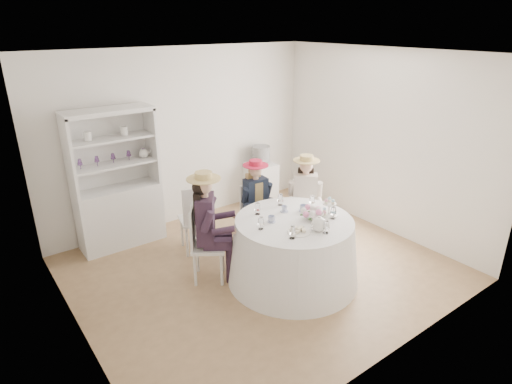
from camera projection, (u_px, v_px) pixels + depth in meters
ground at (261, 268)px, 5.63m from camera, size 4.50×4.50×0.00m
ceiling at (261, 54)px, 4.63m from camera, size 4.50×4.50×0.00m
wall_back at (183, 137)px, 6.62m from camera, size 4.50×0.00×4.50m
wall_front at (403, 233)px, 3.64m from camera, size 4.50×0.00×4.50m
wall_left at (64, 220)px, 3.88m from camera, size 0.00×4.50×4.50m
wall_right at (381, 142)px, 6.37m from camera, size 0.00×4.50×4.50m
tea_table at (293, 250)px, 5.26m from camera, size 1.62×1.62×0.82m
hutch at (118, 198)px, 6.03m from camera, size 1.21×0.55×1.97m
side_table at (261, 183)px, 7.53m from camera, size 0.50×0.50×0.73m
hatbox at (261, 155)px, 7.34m from camera, size 0.37×0.37×0.31m
guest_left at (208, 221)px, 5.12m from camera, size 0.61×0.58×1.42m
guest_mid at (256, 198)px, 6.01m from camera, size 0.46×0.48×1.26m
guest_right at (305, 194)px, 6.07m from camera, size 0.55×0.56×1.31m
spare_chair at (196, 217)px, 5.84m from camera, size 0.51×0.51×1.00m
teacup_a at (271, 219)px, 5.04m from camera, size 0.11×0.11×0.07m
teacup_b at (284, 209)px, 5.31m from camera, size 0.09×0.09×0.07m
teacup_c at (303, 208)px, 5.33m from camera, size 0.12×0.12×0.07m
flower_bowl at (313, 217)px, 5.12m from camera, size 0.30×0.30×0.06m
flower_arrangement at (312, 211)px, 5.10m from camera, size 0.20×0.20×0.07m
table_teapot at (319, 224)px, 4.82m from camera, size 0.24×0.17×0.18m
sandwich_plate at (299, 231)px, 4.80m from camera, size 0.26×0.26×0.06m
cupcake_stand at (329, 209)px, 5.21m from camera, size 0.22×0.22×0.21m
stemware_set at (295, 214)px, 5.07m from camera, size 0.99×0.99×0.15m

